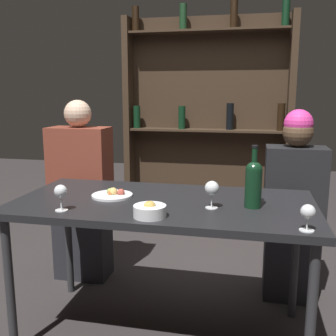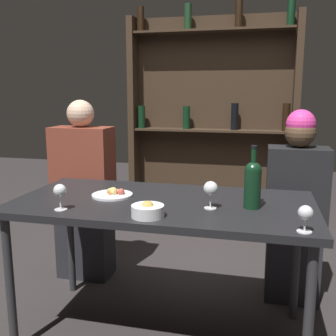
% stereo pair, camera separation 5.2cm
% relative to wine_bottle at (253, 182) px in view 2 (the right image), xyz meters
% --- Properties ---
extents(ground_plane, '(10.00, 10.00, 0.00)m').
position_rel_wine_bottle_xyz_m(ground_plane, '(-0.45, 0.02, -0.88)').
color(ground_plane, '#332D2D').
extents(dining_table, '(1.53, 0.76, 0.76)m').
position_rel_wine_bottle_xyz_m(dining_table, '(-0.45, 0.02, -0.19)').
color(dining_table, black).
rests_on(dining_table, ground_plane).
extents(wine_rack_wall, '(1.60, 0.21, 2.12)m').
position_rel_wine_bottle_xyz_m(wine_rack_wall, '(-0.45, 1.92, 0.19)').
color(wine_rack_wall, '#38281C').
rests_on(wine_rack_wall, ground_plane).
extents(wine_bottle, '(0.08, 0.08, 0.30)m').
position_rel_wine_bottle_xyz_m(wine_bottle, '(0.00, 0.00, 0.00)').
color(wine_bottle, black).
rests_on(wine_bottle, dining_table).
extents(wine_glass_0, '(0.06, 0.06, 0.11)m').
position_rel_wine_bottle_xyz_m(wine_glass_0, '(0.22, -0.29, -0.05)').
color(wine_glass_0, silver).
rests_on(wine_glass_0, dining_table).
extents(wine_glass_1, '(0.06, 0.06, 0.13)m').
position_rel_wine_bottle_xyz_m(wine_glass_1, '(-0.88, -0.25, -0.04)').
color(wine_glass_1, silver).
rests_on(wine_glass_1, dining_table).
extents(wine_glass_2, '(0.07, 0.07, 0.13)m').
position_rel_wine_bottle_xyz_m(wine_glass_2, '(-0.19, -0.06, -0.03)').
color(wine_glass_2, silver).
rests_on(wine_glass_2, dining_table).
extents(food_plate_0, '(0.22, 0.22, 0.05)m').
position_rel_wine_bottle_xyz_m(food_plate_0, '(-0.73, 0.05, -0.12)').
color(food_plate_0, white).
rests_on(food_plate_0, dining_table).
extents(snack_bowl, '(0.15, 0.15, 0.07)m').
position_rel_wine_bottle_xyz_m(snack_bowl, '(-0.45, -0.25, -0.10)').
color(snack_bowl, white).
rests_on(snack_bowl, dining_table).
extents(seated_person_left, '(0.41, 0.22, 1.26)m').
position_rel_wine_bottle_xyz_m(seated_person_left, '(-1.17, 0.58, -0.29)').
color(seated_person_left, '#26262B').
rests_on(seated_person_left, ground_plane).
extents(seated_person_right, '(0.36, 0.22, 1.21)m').
position_rel_wine_bottle_xyz_m(seated_person_right, '(0.25, 0.58, -0.30)').
color(seated_person_right, '#26262B').
rests_on(seated_person_right, ground_plane).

